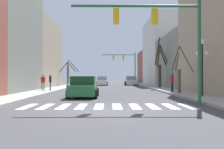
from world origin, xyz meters
name	(u,v)px	position (x,y,z in m)	size (l,w,h in m)	color
ground_plane	(108,110)	(0.00, 0.00, 0.00)	(240.00, 240.00, 0.00)	#424247
building_row_right	(184,49)	(10.53, 24.30, 5.40)	(6.00, 63.35, 12.58)	beige
crosswalk_stripes	(108,106)	(0.00, 1.32, 0.00)	(8.55, 2.60, 0.01)	white
traffic_signal_near	(161,27)	(2.82, 2.05, 4.16)	(6.98, 0.28, 5.70)	#236038
traffic_signal_far	(125,61)	(3.07, 37.05, 4.36)	(6.38, 0.28, 6.02)	#236038
street_lamp_right_corner	(202,55)	(6.63, 6.46, 3.01)	(0.95, 0.36, 4.02)	black
car_parked_right_far	(131,81)	(3.96, 34.83, 0.76)	(2.17, 4.51, 1.61)	silver
car_driving_toward_lane	(84,87)	(-1.81, 7.12, 0.72)	(2.10, 4.14, 1.54)	#236B38
car_parked_left_mid	(102,81)	(-1.18, 33.79, 0.74)	(1.97, 4.33, 1.57)	white
pedestrian_near_right_corner	(43,81)	(-6.57, 14.27, 1.09)	(0.62, 0.43, 1.58)	#7A705B
pedestrian_on_left_sidewalk	(50,80)	(-5.71, 13.72, 1.14)	(0.29, 0.72, 1.68)	#4C4C51
pedestrian_on_right_sidewalk	(172,80)	(5.74, 11.61, 1.19)	(0.40, 0.72, 1.75)	black
street_tree_right_mid	(180,73)	(5.92, 9.74, 1.77)	(1.48, 1.80, 3.96)	brown
street_tree_left_mid	(68,73)	(-6.39, 29.20, 2.16)	(2.90, 2.23, 4.09)	brown
street_tree_right_near	(160,65)	(6.56, 21.52, 2.95)	(2.15, 2.56, 6.40)	#473828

